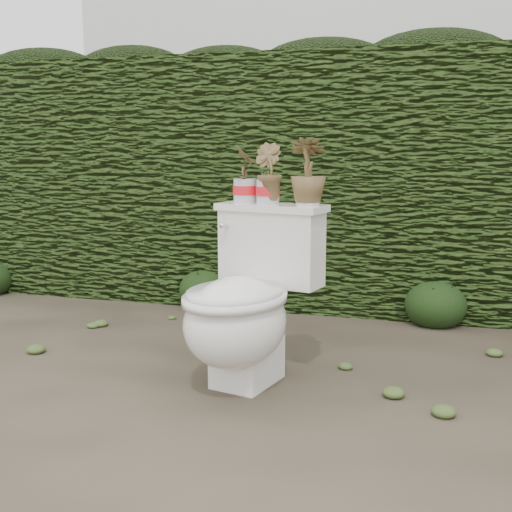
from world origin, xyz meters
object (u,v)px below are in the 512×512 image
(toilet, at_px, (245,305))
(potted_plant_left, at_px, (245,176))
(potted_plant_right, at_px, (308,174))
(potted_plant_center, at_px, (268,175))

(toilet, bearing_deg, potted_plant_left, 120.17)
(toilet, height_order, potted_plant_right, potted_plant_right)
(toilet, xyz_separation_m, potted_plant_center, (0.04, 0.24, 0.55))
(potted_plant_right, bearing_deg, toilet, 33.36)
(potted_plant_right, bearing_deg, potted_plant_center, -19.63)
(toilet, height_order, potted_plant_center, potted_plant_center)
(potted_plant_center, bearing_deg, potted_plant_right, -156.04)
(potted_plant_left, bearing_deg, potted_plant_center, -133.56)
(potted_plant_left, distance_m, potted_plant_right, 0.32)
(toilet, bearing_deg, potted_plant_center, 94.38)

